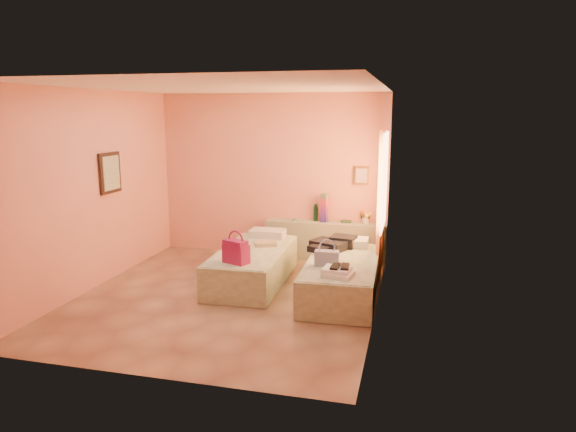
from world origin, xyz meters
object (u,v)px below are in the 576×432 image
headboard_ledge (325,241)px  towel_stack (338,272)px  bed_right (342,278)px  bed_left (253,266)px  water_bottle (316,213)px  flower_vase (365,216)px  green_book (346,221)px  magenta_handbag (236,251)px  blue_handbag (327,258)px

headboard_ledge → towel_stack: size_ratio=5.86×
bed_right → bed_left: bearing=167.5°
water_bottle → flower_vase: (0.85, -0.00, -0.01)m
green_book → magenta_handbag: size_ratio=0.52×
flower_vase → bed_right: bearing=-94.4°
flower_vase → blue_handbag: bearing=-98.3°
headboard_ledge → water_bottle: 0.51m
magenta_handbag → water_bottle: bearing=96.2°
bed_right → flower_vase: 1.86m
water_bottle → flower_vase: bearing=-0.1°
bed_right → blue_handbag: size_ratio=6.36×
magenta_handbag → towel_stack: (1.41, -0.24, -0.11)m
headboard_ledge → green_book: bearing=12.8°
flower_vase → magenta_handbag: (-1.50, -2.22, -0.12)m
bed_right → blue_handbag: 0.48m
blue_handbag → magenta_handbag: bearing=-175.7°
bed_left → bed_right: bearing=-12.5°
bed_left → blue_handbag: bearing=-26.0°
green_book → blue_handbag: size_ratio=0.56×
water_bottle → towel_stack: size_ratio=0.79×
headboard_ledge → flower_vase: flower_vase is taller
headboard_ledge → magenta_handbag: (-0.84, -2.15, 0.33)m
water_bottle → towel_stack: bearing=-72.9°
bed_right → headboard_ledge: bearing=105.4°
blue_handbag → towel_stack: (0.21, -0.40, -0.05)m
bed_left → flower_vase: bearing=43.6°
bed_left → flower_vase: size_ratio=7.69×
bed_left → flower_vase: (1.50, 1.52, 0.53)m
bed_left → green_book: size_ratio=11.38×
flower_vase → towel_stack: (-0.09, -2.46, -0.23)m
green_book → magenta_handbag: 2.52m
headboard_ledge → blue_handbag: 2.03m
bed_right → water_bottle: size_ratio=7.20×
flower_vase → towel_stack: size_ratio=0.74×
blue_handbag → bed_left: bearing=152.2°
bed_left → bed_right: 1.39m
headboard_ledge → magenta_handbag: bearing=-111.3°
headboard_ledge → water_bottle: water_bottle is taller
water_bottle → green_book: (0.53, 0.00, -0.12)m
bed_right → towel_stack: 0.75m
headboard_ledge → flower_vase: size_ratio=7.88×
magenta_handbag → flower_vase: bearing=78.5°
magenta_handbag → towel_stack: magenta_handbag is taller
green_book → flower_vase: flower_vase is taller
water_bottle → headboard_ledge: bearing=-22.3°
green_book → bed_right: bearing=-84.2°
flower_vase → water_bottle: bearing=179.9°
bed_right → water_bottle: (-0.71, 1.78, 0.54)m
headboard_ledge → bed_left: (-0.84, -1.44, -0.08)m
green_book → blue_handbag: blue_handbag is taller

